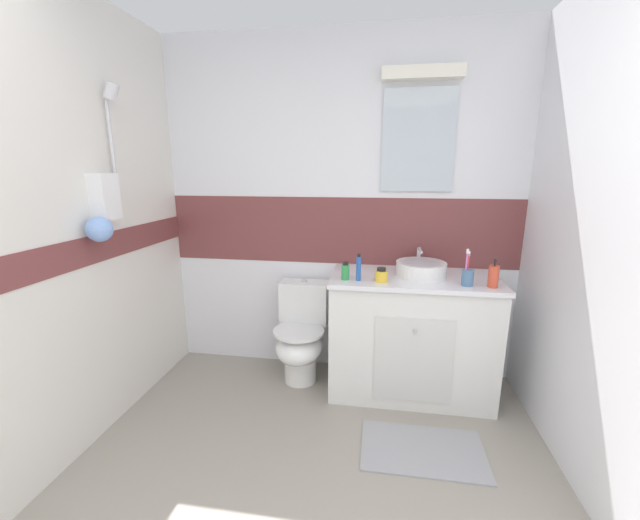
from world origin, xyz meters
TOP-DOWN VIEW (x-y plane):
  - ground_plane at (0.00, 1.20)m, footprint 3.20×3.48m
  - wall_back_tiled at (0.01, 2.45)m, footprint 3.20×0.20m
  - wall_left_shower_alcove at (-1.35, 1.20)m, footprint 0.26×3.48m
  - vanity_cabinet at (0.54, 2.12)m, footprint 1.11×0.58m
  - sink_basin at (0.59, 2.14)m, footprint 0.33×0.38m
  - toilet at (-0.25, 2.15)m, footprint 0.37×0.50m
  - toothbrush_cup at (0.85, 1.96)m, footprint 0.07×0.07m
  - soap_dispenser at (1.00, 1.94)m, footprint 0.06×0.06m
  - hair_gel_jar at (0.32, 1.96)m, footprint 0.08×0.08m
  - lotion_bottle_short at (0.09, 1.97)m, footprint 0.05×0.05m
  - toothpaste_tube_upright at (0.18, 1.96)m, footprint 0.03×0.03m
  - bath_mat at (0.59, 1.50)m, footprint 0.69×0.41m

SIDE VIEW (x-z plane):
  - ground_plane at x=0.00m, z-range -0.04..0.00m
  - bath_mat at x=0.59m, z-range 0.00..0.01m
  - toilet at x=-0.25m, z-range -0.02..0.72m
  - vanity_cabinet at x=0.54m, z-range 0.00..0.85m
  - hair_gel_jar at x=0.32m, z-range 0.85..0.94m
  - sink_basin at x=0.59m, z-range 0.82..0.98m
  - lotion_bottle_short at x=0.09m, z-range 0.85..0.96m
  - toothbrush_cup at x=0.85m, z-range 0.79..1.02m
  - soap_dispenser at x=1.00m, z-range 0.83..1.01m
  - toothpaste_tube_upright at x=0.18m, z-range 0.85..1.02m
  - wall_left_shower_alcove at x=-1.35m, z-range 0.00..2.50m
  - wall_back_tiled at x=0.01m, z-range 0.01..2.51m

